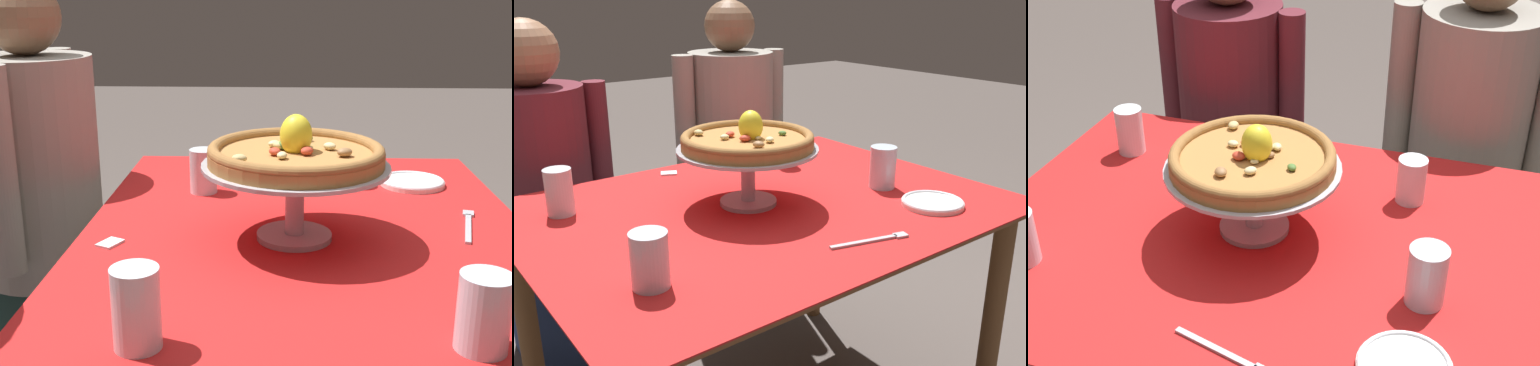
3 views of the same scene
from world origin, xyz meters
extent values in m
cylinder|color=brown|center=(0.56, -0.40, 0.35)|extent=(0.06, 0.06, 0.71)
cylinder|color=brown|center=(-0.56, 0.40, 0.35)|extent=(0.06, 0.06, 0.71)
cylinder|color=brown|center=(0.56, 0.40, 0.35)|extent=(0.06, 0.06, 0.71)
cube|color=brown|center=(0.00, 0.00, 0.72)|extent=(1.23, 0.91, 0.02)
cube|color=red|center=(0.00, 0.00, 0.74)|extent=(1.27, 0.95, 0.00)
cylinder|color=#B7B7C1|center=(-0.03, 0.03, 0.74)|extent=(0.15, 0.15, 0.01)
cylinder|color=#B7B7C1|center=(-0.03, 0.03, 0.82)|extent=(0.04, 0.04, 0.14)
cylinder|color=#B7B7C1|center=(-0.03, 0.03, 0.89)|extent=(0.38, 0.38, 0.01)
cylinder|color=#AD753D|center=(-0.03, 0.03, 0.91)|extent=(0.35, 0.35, 0.02)
torus|color=olive|center=(-0.03, 0.03, 0.93)|extent=(0.35, 0.35, 0.02)
ellipsoid|color=beige|center=(-0.01, 0.00, 0.93)|extent=(0.02, 0.02, 0.01)
ellipsoid|color=beige|center=(-0.08, 0.05, 0.93)|extent=(0.03, 0.02, 0.01)
ellipsoid|color=#996B42|center=(0.01, 0.03, 0.93)|extent=(0.03, 0.03, 0.01)
ellipsoid|color=#C63D28|center=(-0.05, 0.01, 0.93)|extent=(0.04, 0.03, 0.02)
ellipsoid|color=#4C7533|center=(-0.01, 0.05, 0.93)|extent=(0.03, 0.04, 0.02)
ellipsoid|color=tan|center=(-0.11, 0.13, 0.93)|extent=(0.03, 0.03, 0.02)
ellipsoid|color=beige|center=(-0.01, -0.04, 0.93)|extent=(0.03, 0.03, 0.01)
ellipsoid|color=#996B42|center=(-0.06, -0.07, 0.93)|extent=(0.04, 0.04, 0.02)
ellipsoid|color=#4C7533|center=(0.07, 0.00, 0.93)|extent=(0.03, 0.03, 0.01)
ellipsoid|color=beige|center=(0.01, 0.07, 0.93)|extent=(0.03, 0.03, 0.01)
ellipsoid|color=tan|center=(-0.01, 0.06, 0.93)|extent=(0.04, 0.04, 0.02)
ellipsoid|color=#C63D28|center=(-0.06, 0.07, 0.93)|extent=(0.03, 0.03, 0.02)
ellipsoid|color=yellow|center=(-0.02, 0.03, 0.95)|extent=(0.07, 0.07, 0.08)
cylinder|color=silver|center=(-0.45, -0.23, 0.80)|extent=(0.08, 0.08, 0.12)
cylinder|color=silver|center=(-0.45, -0.23, 0.77)|extent=(0.07, 0.07, 0.07)
cylinder|color=white|center=(0.28, 0.25, 0.79)|extent=(0.07, 0.07, 0.11)
cylinder|color=silver|center=(0.28, 0.25, 0.77)|extent=(0.06, 0.06, 0.07)
cylinder|color=silver|center=(0.37, -0.10, 0.80)|extent=(0.08, 0.08, 0.12)
cylinder|color=silver|center=(0.37, -0.10, 0.78)|extent=(0.07, 0.07, 0.09)
cylinder|color=white|center=(-0.46, 0.26, 0.80)|extent=(0.07, 0.07, 0.12)
cylinder|color=silver|center=(-0.46, 0.26, 0.77)|extent=(0.06, 0.06, 0.07)
cylinder|color=white|center=(0.36, -0.29, 0.74)|extent=(0.17, 0.17, 0.01)
torus|color=white|center=(0.36, -0.29, 0.75)|extent=(0.16, 0.16, 0.01)
cube|color=#B7B7C1|center=(0.03, -0.34, 0.74)|extent=(0.17, 0.06, 0.01)
cube|color=#B7B7C1|center=(0.13, -0.37, 0.74)|extent=(0.04, 0.03, 0.01)
cube|color=white|center=(-0.07, 0.40, 0.74)|extent=(0.06, 0.05, 0.00)
cube|color=navy|center=(-0.37, 0.75, 0.23)|extent=(0.30, 0.33, 0.45)
cylinder|color=maroon|center=(-0.37, 0.75, 0.73)|extent=(0.35, 0.35, 0.55)
sphere|color=#9E7051|center=(-0.37, 0.75, 1.11)|extent=(0.21, 0.21, 0.21)
cylinder|color=maroon|center=(-0.17, 0.74, 0.77)|extent=(0.08, 0.08, 0.47)
cube|color=#1E3833|center=(0.37, 0.71, 0.24)|extent=(0.30, 0.33, 0.47)
cylinder|color=gray|center=(0.37, 0.71, 0.77)|extent=(0.35, 0.35, 0.60)
sphere|color=brown|center=(0.37, 0.71, 1.16)|extent=(0.19, 0.19, 0.19)
cylinder|color=gray|center=(0.17, 0.72, 0.81)|extent=(0.08, 0.08, 0.51)
cylinder|color=gray|center=(0.58, 0.70, 0.81)|extent=(0.08, 0.08, 0.51)
camera|label=1|loc=(-1.29, 0.06, 1.24)|focal=45.93mm
camera|label=2|loc=(-0.87, -1.17, 1.29)|focal=39.99mm
camera|label=3|loc=(0.44, -1.17, 1.64)|focal=49.40mm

